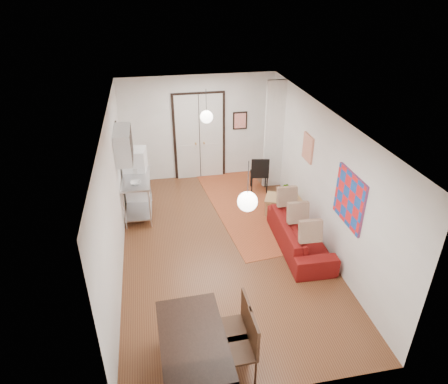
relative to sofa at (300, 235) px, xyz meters
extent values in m
plane|color=brown|center=(-1.61, 0.36, -0.32)|extent=(7.00, 7.00, 0.00)
cube|color=silver|center=(-1.61, 0.36, 2.58)|extent=(4.20, 7.00, 0.02)
cube|color=white|center=(-1.61, 3.86, 1.13)|extent=(4.20, 0.02, 2.90)
cube|color=white|center=(-1.61, -3.14, 1.13)|extent=(4.20, 0.02, 2.90)
cube|color=white|center=(-3.71, 0.36, 1.13)|extent=(0.02, 7.00, 2.90)
cube|color=white|center=(0.49, 0.36, 1.13)|extent=(0.02, 7.00, 2.90)
cube|color=silver|center=(-1.61, 3.81, 0.88)|extent=(1.44, 0.06, 2.50)
cube|color=white|center=(0.24, 2.91, 1.13)|extent=(0.50, 0.10, 2.90)
cube|color=silver|center=(-3.53, 1.86, 1.58)|extent=(0.35, 1.00, 0.70)
cube|color=red|center=(0.47, -0.89, 1.33)|extent=(0.05, 1.00, 1.00)
cube|color=beige|center=(0.47, 1.16, 1.48)|extent=(0.05, 0.50, 0.60)
cube|color=red|center=(-0.46, 3.83, 1.28)|extent=(0.40, 0.03, 0.50)
cube|color=#986A3F|center=(-3.68, 2.36, 1.63)|extent=(0.03, 0.44, 0.54)
sphere|color=white|center=(-1.61, 2.36, 1.93)|extent=(0.30, 0.30, 0.30)
cylinder|color=black|center=(-1.61, 2.36, 2.33)|extent=(0.01, 0.01, 0.50)
sphere|color=white|center=(-1.61, -1.64, 1.93)|extent=(0.30, 0.30, 0.30)
cylinder|color=black|center=(-1.61, -1.64, 2.33)|extent=(0.01, 0.01, 0.50)
cube|color=#AB4C2A|center=(-0.70, 1.88, -0.32)|extent=(2.07, 4.41, 0.01)
imported|color=maroon|center=(0.00, 0.00, 0.00)|extent=(2.22, 0.92, 0.64)
cube|color=tan|center=(0.14, 1.36, 0.10)|extent=(1.12, 0.91, 0.04)
cube|color=tan|center=(-0.29, 1.14, -0.12)|extent=(0.07, 0.07, 0.39)
cube|color=tan|center=(0.58, 1.14, -0.12)|extent=(0.07, 0.07, 0.39)
cube|color=tan|center=(-0.29, 1.58, -0.12)|extent=(0.07, 0.07, 0.39)
cube|color=tan|center=(0.58, 1.58, -0.12)|extent=(0.07, 0.07, 0.39)
imported|color=#367032|center=(0.14, 1.36, 0.33)|extent=(0.49, 0.46, 0.43)
cube|color=#BCBEC1|center=(-3.36, 2.02, 0.65)|extent=(0.68, 1.31, 0.04)
cube|color=#BCBEC1|center=(-3.36, 2.02, -0.13)|extent=(0.64, 1.26, 0.03)
cylinder|color=#BCBEC1|center=(-3.64, 1.41, 0.16)|extent=(0.04, 0.04, 0.97)
cylinder|color=#BCBEC1|center=(-3.07, 1.41, 0.16)|extent=(0.04, 0.04, 0.97)
cylinder|color=#BCBEC1|center=(-3.64, 2.62, 0.16)|extent=(0.04, 0.04, 0.97)
cylinder|color=#BCBEC1|center=(-3.07, 2.62, 0.16)|extent=(0.04, 0.04, 0.97)
imported|color=silver|center=(-3.36, 1.72, 0.70)|extent=(0.24, 0.24, 0.06)
imported|color=#4F99AC|center=(-3.36, 2.27, 0.77)|extent=(0.09, 0.10, 0.21)
cube|color=white|center=(-3.36, 2.51, 0.44)|extent=(0.60, 0.60, 1.51)
cube|color=black|center=(-2.60, -2.75, 0.52)|extent=(0.95, 1.60, 0.06)
cube|color=black|center=(-2.99, -2.02, 0.08)|extent=(0.07, 0.07, 0.81)
cube|color=black|center=(-2.21, -2.02, 0.08)|extent=(0.07, 0.07, 0.81)
cube|color=#3D2113|center=(-2.00, -2.40, 0.19)|extent=(0.53, 0.51, 0.04)
cube|color=#3D2113|center=(-2.00, -2.16, 0.48)|extent=(0.06, 0.49, 0.54)
cylinder|color=#3D2113|center=(-2.21, -2.63, -0.06)|extent=(0.03, 0.03, 0.51)
cylinder|color=#3D2113|center=(-1.78, -2.63, -0.06)|extent=(0.03, 0.03, 0.51)
cylinder|color=#3D2113|center=(-2.21, -2.17, -0.06)|extent=(0.03, 0.03, 0.51)
cylinder|color=#3D2113|center=(-1.78, -2.17, -0.06)|extent=(0.03, 0.03, 0.51)
cube|color=#3D2113|center=(-2.00, -2.79, 0.19)|extent=(0.53, 0.51, 0.04)
cube|color=#3D2113|center=(-2.00, -2.56, 0.48)|extent=(0.06, 0.49, 0.54)
cylinder|color=#3D2113|center=(-2.21, -3.02, -0.06)|extent=(0.03, 0.03, 0.51)
cylinder|color=#3D2113|center=(-1.78, -3.02, -0.06)|extent=(0.03, 0.03, 0.51)
cylinder|color=#3D2113|center=(-2.21, -2.57, -0.06)|extent=(0.03, 0.03, 0.51)
cylinder|color=#3D2113|center=(-1.78, -2.57, -0.06)|extent=(0.03, 0.03, 0.51)
cube|color=black|center=(-0.17, 2.67, 0.17)|extent=(0.54, 0.54, 0.04)
cube|color=black|center=(-0.17, 2.88, 0.44)|extent=(0.46, 0.13, 0.49)
cylinder|color=black|center=(-0.37, 2.47, -0.07)|extent=(0.03, 0.03, 0.49)
cylinder|color=black|center=(0.03, 2.47, -0.07)|extent=(0.03, 0.03, 0.49)
cylinder|color=black|center=(-0.37, 2.87, -0.07)|extent=(0.03, 0.03, 0.49)
cylinder|color=black|center=(0.03, 2.87, -0.07)|extent=(0.03, 0.03, 0.49)
camera|label=1|loc=(-2.89, -6.54, 4.86)|focal=32.00mm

